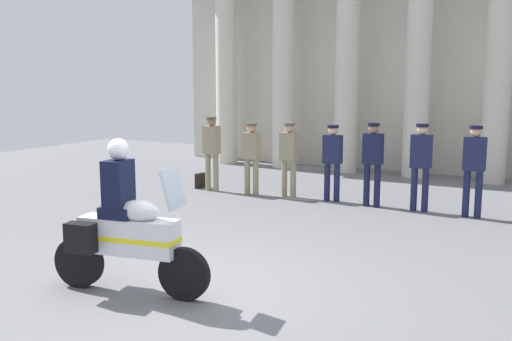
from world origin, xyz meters
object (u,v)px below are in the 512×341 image
object	(u,v)px
officer_in_row_1	(251,153)
officer_in_row_0	(212,147)
officer_in_row_2	(289,154)
officer_in_row_6	(474,164)
motorcycle_with_rider	(124,229)
officer_in_row_5	(421,160)
officer_in_row_4	(373,158)
briefcase_on_ground	(200,181)
officer_in_row_3	(332,157)

from	to	relation	value
officer_in_row_1	officer_in_row_0	bearing A→B (deg)	9.86
officer_in_row_2	officer_in_row_6	bearing A→B (deg)	-175.76
officer_in_row_6	motorcycle_with_rider	distance (m)	6.93
officer_in_row_6	motorcycle_with_rider	xyz separation A→B (m)	(-3.23, -6.12, -0.24)
officer_in_row_5	motorcycle_with_rider	size ratio (longest dim) A/B	0.84
officer_in_row_1	officer_in_row_6	world-z (taller)	officer_in_row_6
officer_in_row_4	briefcase_on_ground	xyz separation A→B (m)	(-4.29, 0.12, -0.84)
officer_in_row_1	officer_in_row_2	world-z (taller)	officer_in_row_2
officer_in_row_0	officer_in_row_5	world-z (taller)	officer_in_row_0
officer_in_row_4	officer_in_row_3	bearing A→B (deg)	-1.54
officer_in_row_3	briefcase_on_ground	bearing A→B (deg)	7.15
officer_in_row_0	officer_in_row_4	size ratio (longest dim) A/B	1.01
officer_in_row_1	officer_in_row_5	size ratio (longest dim) A/B	0.94
officer_in_row_5	briefcase_on_ground	xyz separation A→B (m)	(-5.26, 0.10, -0.85)
officer_in_row_1	officer_in_row_3	world-z (taller)	officer_in_row_3
officer_in_row_1	officer_in_row_2	distance (m)	0.89
officer_in_row_2	officer_in_row_5	world-z (taller)	officer_in_row_5
officer_in_row_1	briefcase_on_ground	xyz separation A→B (m)	(-1.48, 0.12, -0.78)
officer_in_row_6	officer_in_row_0	bearing A→B (deg)	6.82
officer_in_row_4	officer_in_row_5	size ratio (longest dim) A/B	0.99
officer_in_row_3	officer_in_row_4	bearing A→B (deg)	178.46
officer_in_row_2	officer_in_row_4	bearing A→B (deg)	-176.71
officer_in_row_1	officer_in_row_3	bearing A→B (deg)	-169.06
officer_in_row_5	motorcycle_with_rider	world-z (taller)	motorcycle_with_rider
briefcase_on_ground	officer_in_row_3	bearing A→B (deg)	0.32
officer_in_row_1	motorcycle_with_rider	world-z (taller)	motorcycle_with_rider
officer_in_row_1	officer_in_row_6	xyz separation A→B (m)	(4.77, -0.06, 0.07)
officer_in_row_0	motorcycle_with_rider	size ratio (longest dim) A/B	0.84
officer_in_row_4	officer_in_row_6	world-z (taller)	officer_in_row_6
officer_in_row_1	officer_in_row_4	distance (m)	2.81
officer_in_row_6	officer_in_row_3	bearing A→B (deg)	3.02
officer_in_row_4	motorcycle_with_rider	xyz separation A→B (m)	(-1.27, -6.18, -0.23)
officer_in_row_3	officer_in_row_4	xyz separation A→B (m)	(0.92, -0.14, 0.05)
officer_in_row_1	officer_in_row_6	bearing A→B (deg)	-173.84
officer_in_row_3	briefcase_on_ground	distance (m)	3.46
officer_in_row_3	motorcycle_with_rider	distance (m)	6.33
briefcase_on_ground	officer_in_row_5	bearing A→B (deg)	-1.05
officer_in_row_2	officer_in_row_1	bearing A→B (deg)	14.64
officer_in_row_0	officer_in_row_2	size ratio (longest dim) A/B	1.05
officer_in_row_5	officer_in_row_6	size ratio (longest dim) A/B	1.00
officer_in_row_3	officer_in_row_5	world-z (taller)	officer_in_row_5
officer_in_row_2	motorcycle_with_rider	distance (m)	6.34
officer_in_row_2	officer_in_row_4	world-z (taller)	officer_in_row_4
officer_in_row_5	officer_in_row_6	bearing A→B (deg)	-177.57
briefcase_on_ground	officer_in_row_4	bearing A→B (deg)	-1.56
officer_in_row_1	officer_in_row_5	xyz separation A→B (m)	(3.77, 0.02, 0.07)
officer_in_row_1	officer_in_row_2	bearing A→B (deg)	-165.36
officer_in_row_3	briefcase_on_ground	xyz separation A→B (m)	(-3.37, -0.02, -0.79)
officer_in_row_2	briefcase_on_ground	size ratio (longest dim) A/B	4.62
officer_in_row_0	officer_in_row_5	size ratio (longest dim) A/B	1.00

